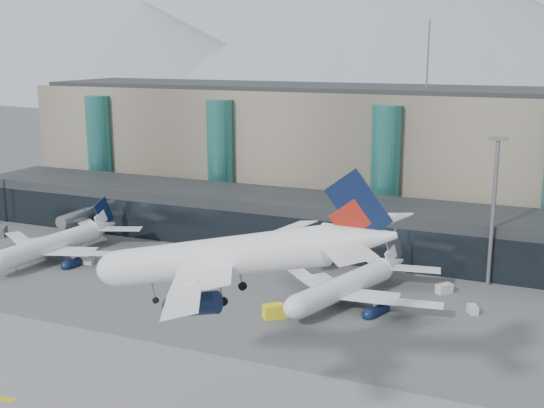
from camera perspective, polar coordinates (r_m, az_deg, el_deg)
The scene contains 15 objects.
ground at distance 88.95m, azimuth -6.14°, elevation -13.76°, with size 900.00×900.00×0.00m, color #515154.
concourse at distance 137.25m, azimuth 5.63°, elevation -1.84°, with size 170.00×27.00×10.00m.
terminal_main at distance 173.31m, azimuth 1.05°, elevation 4.86°, with size 130.00×30.00×31.00m.
teal_towers at distance 155.20m, azimuth 2.25°, elevation 3.36°, with size 116.40×19.40×46.00m.
mountain_ridge at distance 449.63m, azimuth 20.70°, elevation 12.90°, with size 910.00×400.00×110.00m.
lightmast_mid at distance 120.09m, azimuth 18.06°, elevation 0.07°, with size 3.00×1.20×25.60m.
hero_jet at distance 67.47m, azimuth -2.26°, elevation -3.59°, with size 33.72×34.71×11.18m.
jet_parked_left at distance 138.75m, azimuth -17.14°, elevation -2.57°, with size 33.61×33.35×10.88m.
jet_parked_mid at distance 111.16m, azimuth 7.00°, elevation -5.97°, with size 31.23×33.02×10.60m.
veh_a at distance 133.65m, azimuth -15.29°, elevation -4.53°, with size 2.72×1.53×1.53m, color silver.
veh_c at distance 105.38m, azimuth 1.33°, elevation -8.66°, with size 3.81×2.01×2.12m, color #4E4E53.
veh_d at distance 117.62m, azimuth 14.21°, elevation -6.87°, with size 2.73×1.46×1.56m, color silver.
veh_f at distance 158.56m, azimuth -21.72°, elevation -2.16°, with size 3.75×1.99×2.10m, color #4E4E53.
veh_g at distance 110.32m, azimuth 16.44°, elevation -8.44°, with size 2.14×1.25×1.25m, color silver.
veh_h at distance 104.19m, azimuth 0.30°, elevation -8.94°, with size 3.71×1.95×2.05m, color yellow.
Camera 1 is at (39.55, -68.97, 39.89)m, focal length 45.00 mm.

